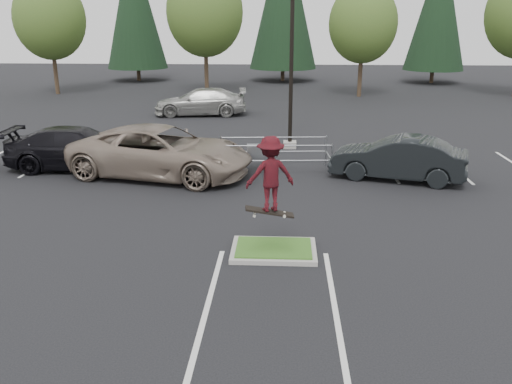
{
  "coord_description": "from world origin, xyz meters",
  "views": [
    {
      "loc": [
        0.22,
        -12.95,
        5.83
      ],
      "look_at": [
        -0.54,
        1.5,
        1.17
      ],
      "focal_mm": 38.0,
      "sensor_mm": 36.0,
      "label": 1
    }
  ],
  "objects_px": {
    "conif_c": "(439,6)",
    "cart_corral": "(262,151)",
    "skateboarder": "(270,174)",
    "decid_b": "(205,15)",
    "decid_c": "(363,26)",
    "car_r_charc": "(398,158)",
    "car_l_tan": "(160,151)",
    "light_pole": "(292,48)",
    "car_far_silver": "(201,102)",
    "conif_a": "(134,4)",
    "decid_a": "(50,21)",
    "car_l_black": "(79,148)"
  },
  "relations": [
    {
      "from": "conif_c",
      "to": "car_l_black",
      "type": "bearing_deg",
      "value": -124.82
    },
    {
      "from": "car_l_tan",
      "to": "car_r_charc",
      "type": "bearing_deg",
      "value": -77.32
    },
    {
      "from": "light_pole",
      "to": "cart_corral",
      "type": "bearing_deg",
      "value": -105.56
    },
    {
      "from": "car_r_charc",
      "to": "conif_a",
      "type": "bearing_deg",
      "value": -133.99
    },
    {
      "from": "decid_b",
      "to": "cart_corral",
      "type": "xyz_separation_m",
      "value": [
        5.38,
        -22.57,
        -5.27
      ]
    },
    {
      "from": "decid_b",
      "to": "conif_c",
      "type": "bearing_deg",
      "value": 24.14
    },
    {
      "from": "car_l_tan",
      "to": "light_pole",
      "type": "bearing_deg",
      "value": -32.32
    },
    {
      "from": "car_l_tan",
      "to": "car_l_black",
      "type": "height_order",
      "value": "car_l_tan"
    },
    {
      "from": "conif_c",
      "to": "skateboarder",
      "type": "distance_m",
      "value": 43.11
    },
    {
      "from": "light_pole",
      "to": "decid_b",
      "type": "relative_size",
      "value": 1.05
    },
    {
      "from": "decid_a",
      "to": "car_far_silver",
      "type": "distance_m",
      "value": 16.67
    },
    {
      "from": "light_pole",
      "to": "decid_a",
      "type": "xyz_separation_m",
      "value": [
        -18.51,
        18.03,
        1.02
      ]
    },
    {
      "from": "skateboarder",
      "to": "car_r_charc",
      "type": "relative_size",
      "value": 0.39
    },
    {
      "from": "cart_corral",
      "to": "skateboarder",
      "type": "distance_m",
      "value": 9.12
    },
    {
      "from": "conif_a",
      "to": "car_r_charc",
      "type": "bearing_deg",
      "value": -60.72
    },
    {
      "from": "decid_b",
      "to": "decid_c",
      "type": "relative_size",
      "value": 1.15
    },
    {
      "from": "conif_c",
      "to": "cart_corral",
      "type": "distance_m",
      "value": 35.29
    },
    {
      "from": "decid_a",
      "to": "car_far_silver",
      "type": "height_order",
      "value": "decid_a"
    },
    {
      "from": "cart_corral",
      "to": "skateboarder",
      "type": "height_order",
      "value": "skateboarder"
    },
    {
      "from": "light_pole",
      "to": "car_r_charc",
      "type": "relative_size",
      "value": 2.04
    },
    {
      "from": "decid_a",
      "to": "car_far_silver",
      "type": "xyz_separation_m",
      "value": [
        13.01,
        -9.28,
        -4.75
      ]
    },
    {
      "from": "decid_c",
      "to": "skateboarder",
      "type": "height_order",
      "value": "decid_c"
    },
    {
      "from": "car_r_charc",
      "to": "car_far_silver",
      "type": "xyz_separation_m",
      "value": [
        -9.5,
        13.75,
        0.01
      ]
    },
    {
      "from": "conif_a",
      "to": "cart_corral",
      "type": "distance_m",
      "value": 35.29
    },
    {
      "from": "decid_c",
      "to": "cart_corral",
      "type": "xyz_separation_m",
      "value": [
        -6.62,
        -21.87,
        -4.48
      ]
    },
    {
      "from": "light_pole",
      "to": "car_l_tan",
      "type": "relative_size",
      "value": 1.46
    },
    {
      "from": "light_pole",
      "to": "car_far_silver",
      "type": "distance_m",
      "value": 10.99
    },
    {
      "from": "car_r_charc",
      "to": "decid_c",
      "type": "bearing_deg",
      "value": -167.0
    },
    {
      "from": "conif_c",
      "to": "cart_corral",
      "type": "xyz_separation_m",
      "value": [
        -14.62,
        -31.54,
        -6.07
      ]
    },
    {
      "from": "car_r_charc",
      "to": "skateboarder",
      "type": "bearing_deg",
      "value": -13.13
    },
    {
      "from": "decid_a",
      "to": "conif_c",
      "type": "bearing_deg",
      "value": 16.48
    },
    {
      "from": "conif_c",
      "to": "car_l_tan",
      "type": "height_order",
      "value": "conif_c"
    },
    {
      "from": "conif_a",
      "to": "car_r_charc",
      "type": "distance_m",
      "value": 38.35
    },
    {
      "from": "conif_c",
      "to": "car_r_charc",
      "type": "bearing_deg",
      "value": -106.29
    },
    {
      "from": "skateboarder",
      "to": "decid_b",
      "type": "bearing_deg",
      "value": -96.05
    },
    {
      "from": "car_r_charc",
      "to": "car_far_silver",
      "type": "height_order",
      "value": "car_far_silver"
    },
    {
      "from": "decid_a",
      "to": "light_pole",
      "type": "bearing_deg",
      "value": -44.25
    },
    {
      "from": "decid_b",
      "to": "conif_c",
      "type": "relative_size",
      "value": 0.77
    },
    {
      "from": "car_l_tan",
      "to": "car_l_black",
      "type": "relative_size",
      "value": 1.2
    },
    {
      "from": "conif_a",
      "to": "decid_a",
      "type": "bearing_deg",
      "value": -111.91
    },
    {
      "from": "car_far_silver",
      "to": "decid_a",
      "type": "bearing_deg",
      "value": -131.38
    },
    {
      "from": "decid_b",
      "to": "decid_c",
      "type": "height_order",
      "value": "decid_b"
    },
    {
      "from": "cart_corral",
      "to": "car_l_black",
      "type": "relative_size",
      "value": 0.77
    },
    {
      "from": "skateboarder",
      "to": "car_l_tan",
      "type": "height_order",
      "value": "skateboarder"
    },
    {
      "from": "decid_b",
      "to": "conif_a",
      "type": "distance_m",
      "value": 12.43
    },
    {
      "from": "car_r_charc",
      "to": "car_far_silver",
      "type": "bearing_deg",
      "value": -128.63
    },
    {
      "from": "decid_c",
      "to": "conif_c",
      "type": "distance_m",
      "value": 12.65
    },
    {
      "from": "skateboarder",
      "to": "decid_c",
      "type": "bearing_deg",
      "value": -117.84
    },
    {
      "from": "skateboarder",
      "to": "car_far_silver",
      "type": "xyz_separation_m",
      "value": [
        -4.91,
        21.75,
        -1.58
      ]
    },
    {
      "from": "decid_c",
      "to": "car_far_silver",
      "type": "distance_m",
      "value": 14.93
    }
  ]
}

